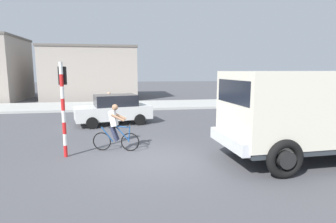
% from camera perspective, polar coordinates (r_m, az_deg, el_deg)
% --- Properties ---
extents(ground_plane, '(120.00, 120.00, 0.00)m').
position_cam_1_polar(ground_plane, '(9.23, -4.15, -9.91)').
color(ground_plane, '#4C4C51').
extents(sidewalk_far, '(80.00, 5.00, 0.16)m').
position_cam_1_polar(sidewalk_far, '(22.40, -7.49, 1.31)').
color(sidewalk_far, '#ADADA8').
rests_on(sidewalk_far, ground).
extents(truck_foreground, '(5.51, 3.00, 2.90)m').
position_cam_1_polar(truck_foreground, '(9.85, 26.91, 0.32)').
color(truck_foreground, silver).
rests_on(truck_foreground, ground).
extents(cyclist, '(1.69, 0.59, 1.72)m').
position_cam_1_polar(cyclist, '(10.10, -10.98, -3.33)').
color(cyclist, black).
rests_on(cyclist, ground).
extents(traffic_light_pole, '(0.24, 0.43, 3.20)m').
position_cam_1_polar(traffic_light_pole, '(9.76, -21.10, 2.98)').
color(traffic_light_pole, red).
rests_on(traffic_light_pole, ground).
extents(car_red_near, '(4.28, 2.54, 1.60)m').
position_cam_1_polar(car_red_near, '(15.14, -11.24, 0.47)').
color(car_red_near, white).
rests_on(car_red_near, ground).
extents(pedestrian_near_kerb, '(0.34, 0.22, 1.62)m').
position_cam_1_polar(pedestrian_near_kerb, '(16.91, -12.16, 1.40)').
color(pedestrian_near_kerb, '#2D334C').
rests_on(pedestrian_near_kerb, ground).
extents(building_mid_block, '(9.07, 7.48, 5.21)m').
position_cam_1_polar(building_mid_block, '(29.68, -15.50, 7.77)').
color(building_mid_block, '#9E9389').
rests_on(building_mid_block, ground).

